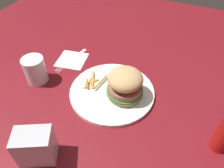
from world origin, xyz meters
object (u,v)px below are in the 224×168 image
(napkin, at_px, (72,60))
(sandwich, at_px, (125,84))
(plate, at_px, (112,92))
(drink_glass, at_px, (36,71))
(napkin_dispenser, at_px, (36,147))
(fork, at_px, (71,59))
(fries_pile, at_px, (93,81))

(napkin, bearing_deg, sandwich, -20.63)
(plate, height_order, napkin, plate)
(drink_glass, xyz_separation_m, napkin_dispenser, (0.19, -0.23, 0.01))
(napkin, height_order, fork, fork)
(napkin, distance_m, napkin_dispenser, 0.41)
(sandwich, height_order, fries_pile, sandwich)
(fries_pile, relative_size, fork, 0.51)
(plate, xyz_separation_m, fork, (-0.22, 0.10, -0.00))
(plate, bearing_deg, sandwich, -1.51)
(drink_glass, bearing_deg, fork, 72.46)
(plate, height_order, napkin_dispenser, napkin_dispenser)
(plate, relative_size, fork, 1.63)
(napkin_dispenser, bearing_deg, drink_glass, -78.50)
(sandwich, bearing_deg, fork, 159.68)
(sandwich, bearing_deg, drink_glass, -171.07)
(drink_glass, bearing_deg, fries_pile, 16.94)
(drink_glass, relative_size, napkin_dispenser, 0.93)
(fries_pile, height_order, napkin, fries_pile)
(fork, height_order, drink_glass, drink_glass)
(plate, bearing_deg, fork, 156.23)
(plate, bearing_deg, fries_pile, 174.09)
(plate, distance_m, napkin_dispenser, 0.30)
(napkin, height_order, napkin_dispenser, napkin_dispenser)
(fries_pile, distance_m, napkin_dispenser, 0.30)
(sandwich, bearing_deg, fries_pile, 175.72)
(napkin, bearing_deg, fork, -99.73)
(plate, bearing_deg, drink_glass, -169.35)
(fries_pile, bearing_deg, napkin_dispenser, -90.00)
(plate, relative_size, napkin, 2.58)
(napkin, bearing_deg, napkin_dispenser, -69.35)
(sandwich, height_order, napkin_dispenser, sandwich)
(sandwich, bearing_deg, napkin_dispenser, -113.26)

